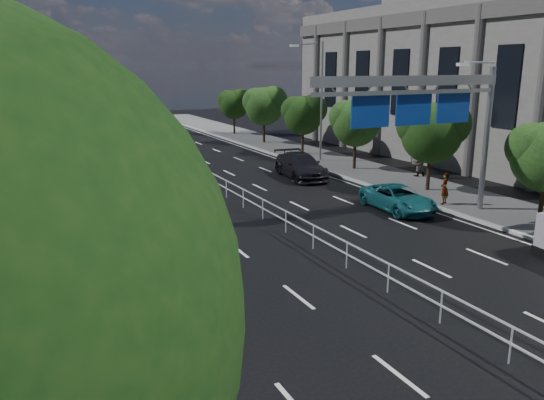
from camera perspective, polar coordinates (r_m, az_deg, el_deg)
ground at (r=15.52m, az=21.77°, el=-14.64°), size 160.00×160.00×0.00m
median_fence at (r=33.70m, az=-7.49°, el=2.61°), size 0.05×85.00×1.02m
toilet_sign at (r=9.79m, az=-26.51°, el=-13.34°), size 1.62×0.18×4.34m
overhead_gantry at (r=25.63m, az=16.49°, el=10.01°), size 10.24×0.38×7.45m
streetlight_far at (r=40.72m, az=5.00°, el=11.31°), size 2.78×2.40×9.00m
civic_hall at (r=46.08m, az=22.29°, el=11.99°), size 14.40×36.00×14.35m
far_tree_d at (r=32.08m, az=16.89°, el=7.27°), size 3.85×3.59×5.34m
far_tree_e at (r=37.89m, az=9.10°, el=8.47°), size 3.63×3.38×5.13m
far_tree_f at (r=44.20m, az=3.42°, el=9.33°), size 3.52×3.28×5.02m
far_tree_g at (r=50.82m, az=-0.81°, el=10.28°), size 3.96×3.69×5.45m
far_tree_h at (r=57.69m, az=-4.08°, el=10.39°), size 3.41×3.18×4.91m
white_minivan at (r=36.08m, az=-13.76°, el=3.97°), size 2.67×5.20×2.17m
red_bus at (r=53.54m, az=-22.63°, el=7.09°), size 3.57×10.47×3.07m
near_car_silver at (r=42.40m, az=-13.65°, el=5.01°), size 1.99×4.46×1.49m
near_car_dark at (r=62.02m, az=-23.14°, el=7.18°), size 2.01×5.27×1.72m
parked_car_teal at (r=27.96m, az=13.40°, el=0.19°), size 2.39×4.74×1.29m
parked_car_dark at (r=35.30m, az=3.11°, el=3.70°), size 2.98×5.80×1.61m
pedestrian_a at (r=29.28m, az=18.07°, el=1.20°), size 0.74×0.66×1.71m
pedestrian_b at (r=36.37m, az=15.46°, el=4.02°), size 1.08×0.91×1.96m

